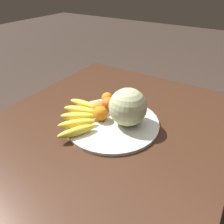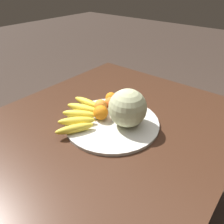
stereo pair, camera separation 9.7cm
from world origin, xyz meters
name	(u,v)px [view 1 (the left image)]	position (x,y,z in m)	size (l,w,h in m)	color
ground_plane	(108,216)	(0.00, 0.00, 0.00)	(12.00, 12.00, 0.00)	#382B23
kitchen_table	(106,141)	(0.00, 0.00, 0.62)	(1.27, 1.05, 0.70)	#3D2316
fruit_bowl	(112,122)	(0.03, -0.02, 0.71)	(0.43, 0.43, 0.01)	silver
melon	(128,107)	(0.05, -0.08, 0.80)	(0.17, 0.17, 0.17)	#B2B789
banana_bunch	(80,116)	(-0.04, 0.12, 0.74)	(0.29, 0.25, 0.04)	#473819
orange_front_left	(120,100)	(0.16, 0.02, 0.76)	(0.07, 0.07, 0.07)	orange
orange_front_right	(100,113)	(0.01, 0.04, 0.75)	(0.07, 0.07, 0.07)	orange
orange_mid_center	(99,107)	(0.06, 0.08, 0.75)	(0.06, 0.06, 0.06)	orange
orange_back_left	(107,98)	(0.16, 0.10, 0.75)	(0.06, 0.06, 0.06)	orange
orange_back_right	(108,103)	(0.11, 0.06, 0.75)	(0.06, 0.06, 0.06)	orange
produce_tag	(114,113)	(0.09, 0.01, 0.72)	(0.08, 0.08, 0.00)	white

